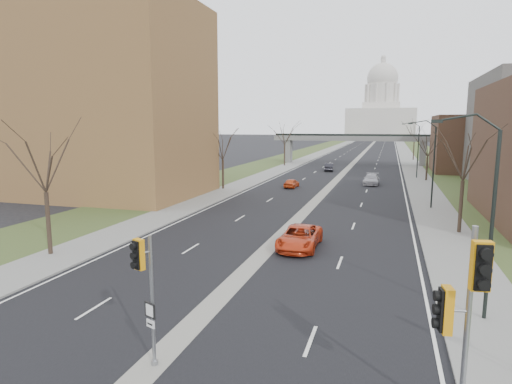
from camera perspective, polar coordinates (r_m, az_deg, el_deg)
The scene contains 26 objects.
ground at distance 17.54m, azimuth -11.32°, elevation -19.57°, with size 700.00×700.00×0.00m, color black.
road_surface at distance 163.83m, azimuth 14.77°, elevation 5.72°, with size 20.00×600.00×0.01m, color black.
median_strip at distance 163.83m, azimuth 14.77°, elevation 5.72°, with size 1.20×600.00×0.02m, color gray.
sidewalk_right at distance 163.71m, azimuth 18.99°, elevation 5.55°, with size 4.00×600.00×0.12m, color gray.
sidewalk_left at distance 164.82m, azimuth 10.58°, elevation 5.90°, with size 4.00×600.00×0.12m, color gray.
grass_verge_right at distance 163.98m, azimuth 21.09°, elevation 5.44°, with size 8.00×600.00×0.10m, color #364921.
grass_verge_left at distance 165.64m, azimuth 8.51°, elevation 5.97°, with size 8.00×600.00×0.10m, color #364921.
apartment_building at distance 54.99m, azimuth -20.73°, elevation 11.15°, with size 25.00×16.00×22.00m, color brown.
commercial_block_far at distance 84.74m, azimuth 27.29°, elevation 5.69°, with size 14.00×14.00×10.00m, color #4E3724.
pedestrian_bridge at distance 93.82m, azimuth 12.80°, elevation 6.58°, with size 34.00×3.00×6.45m.
capitol at distance 333.69m, azimuth 16.34°, elevation 10.34°, with size 48.00×42.00×55.75m.
streetlight_near at distance 19.78m, azimuth 27.24°, elevation 3.98°, with size 2.61×0.20×8.70m.
streetlight_mid at distance 45.59m, azimuth 21.78°, elevation 6.58°, with size 2.61×0.20×8.70m.
streetlight_far at distance 71.53m, azimuth 20.26°, elevation 7.29°, with size 2.61×0.20×8.70m.
tree_left_a at distance 29.79m, azimuth -26.54°, elevation 4.75°, with size 7.20×7.20×9.40m.
tree_left_b at distance 55.46m, azimuth -4.48°, elevation 6.74°, with size 6.75×6.75×8.81m.
tree_left_c at distance 87.90m, azimuth 3.86°, elevation 8.07°, with size 7.65×7.65×9.99m.
tree_right_a at distance 35.89m, azimuth 26.12°, elevation 5.33°, with size 7.20×7.20×9.40m.
tree_right_b at distance 68.70m, azimuth 22.00°, elevation 6.20°, with size 6.30×6.30×8.22m.
tree_right_c at distance 108.58m, azimuth 20.42°, elevation 7.70°, with size 7.65×7.65×9.99m.
signal_pole_median at distance 15.03m, azimuth -14.60°, elevation -11.07°, with size 0.66×0.78×4.67m.
signal_pole_right at distance 12.69m, azimuth 25.97°, elevation -13.05°, with size 1.16×0.98×5.75m.
car_left_near at distance 57.49m, azimuth 4.76°, elevation 1.19°, with size 1.44×3.59×1.22m, color #C84316.
car_left_far at distance 79.39m, azimuth 9.70°, elevation 3.29°, with size 1.49×4.28×1.41m, color black.
car_right_near at distance 29.44m, azimuth 5.84°, elevation -6.02°, with size 2.50×5.42×1.51m, color red.
car_right_mid at distance 62.51m, azimuth 15.13°, elevation 1.65°, with size 2.07×5.09×1.48m, color #A9A7AF.
Camera 1 is at (7.61, -13.44, 8.32)m, focal length 30.00 mm.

